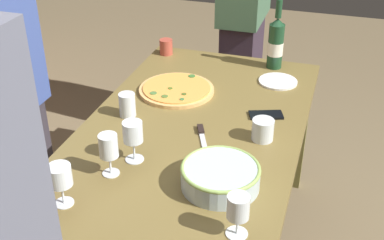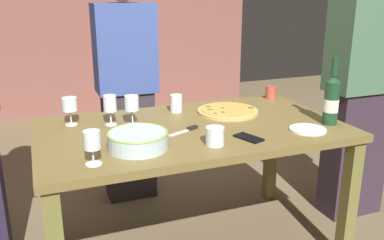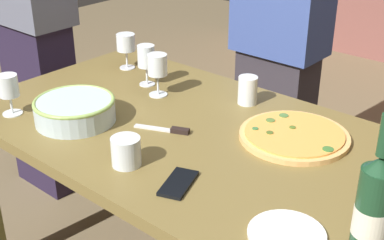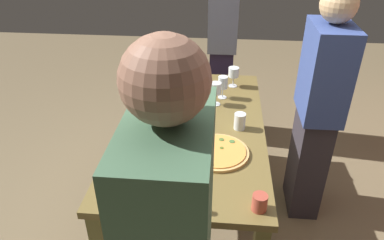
{
  "view_description": "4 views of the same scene",
  "coord_description": "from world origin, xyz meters",
  "px_view_note": "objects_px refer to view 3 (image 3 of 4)",
  "views": [
    {
      "loc": [
        -1.7,
        -0.54,
        1.83
      ],
      "look_at": [
        0.0,
        0.0,
        0.79
      ],
      "focal_mm": 46.98,
      "sensor_mm": 36.0,
      "label": 1
    },
    {
      "loc": [
        -0.76,
        -1.97,
        1.44
      ],
      "look_at": [
        0.0,
        0.0,
        0.79
      ],
      "focal_mm": 39.29,
      "sensor_mm": 36.0,
      "label": 2
    },
    {
      "loc": [
        1.03,
        -1.19,
        1.56
      ],
      "look_at": [
        0.0,
        0.0,
        0.79
      ],
      "focal_mm": 49.68,
      "sensor_mm": 36.0,
      "label": 3
    },
    {
      "loc": [
        1.94,
        0.18,
        1.95
      ],
      "look_at": [
        0.0,
        0.0,
        0.79
      ],
      "focal_mm": 34.0,
      "sensor_mm": 36.0,
      "label": 4
    }
  ],
  "objects_px": {
    "wine_glass_far_right": "(157,67)",
    "cup_ceramic": "(125,151)",
    "wine_glass_far_left": "(9,88)",
    "side_plate": "(287,234)",
    "serving_bowl": "(75,109)",
    "cell_phone": "(178,183)",
    "dining_table": "(192,154)",
    "pizza_knife": "(169,130)",
    "wine_bottle": "(373,208)",
    "person_guest_left": "(279,48)",
    "wine_glass_by_bottle": "(126,44)",
    "wine_glass_near_pizza": "(146,58)",
    "pizza": "(294,135)",
    "cup_amber": "(248,90)",
    "person_guest_right": "(31,15)"
  },
  "relations": [
    {
      "from": "wine_glass_far_right",
      "to": "cup_ceramic",
      "type": "distance_m",
      "value": 0.52
    },
    {
      "from": "wine_glass_far_left",
      "to": "side_plate",
      "type": "xyz_separation_m",
      "value": [
        1.09,
        0.05,
        -0.09
      ]
    },
    {
      "from": "serving_bowl",
      "to": "cell_phone",
      "type": "xyz_separation_m",
      "value": [
        0.53,
        -0.06,
        -0.04
      ]
    },
    {
      "from": "dining_table",
      "to": "side_plate",
      "type": "xyz_separation_m",
      "value": [
        0.53,
        -0.27,
        0.1
      ]
    },
    {
      "from": "wine_glass_far_right",
      "to": "pizza_knife",
      "type": "bearing_deg",
      "value": -39.05
    },
    {
      "from": "wine_bottle",
      "to": "cup_ceramic",
      "type": "height_order",
      "value": "wine_bottle"
    },
    {
      "from": "side_plate",
      "to": "person_guest_left",
      "type": "distance_m",
      "value": 1.28
    },
    {
      "from": "wine_glass_by_bottle",
      "to": "wine_bottle",
      "type": "bearing_deg",
      "value": -20.3
    },
    {
      "from": "wine_glass_near_pizza",
      "to": "cell_phone",
      "type": "bearing_deg",
      "value": -38.16
    },
    {
      "from": "wine_glass_by_bottle",
      "to": "wine_glass_far_left",
      "type": "relative_size",
      "value": 1.03
    },
    {
      "from": "wine_glass_far_right",
      "to": "wine_bottle",
      "type": "bearing_deg",
      "value": -19.78
    },
    {
      "from": "cup_ceramic",
      "to": "person_guest_left",
      "type": "height_order",
      "value": "person_guest_left"
    },
    {
      "from": "wine_glass_far_left",
      "to": "person_guest_left",
      "type": "bearing_deg",
      "value": 70.76
    },
    {
      "from": "dining_table",
      "to": "wine_glass_far_right",
      "type": "relative_size",
      "value": 9.84
    },
    {
      "from": "pizza",
      "to": "wine_glass_far_left",
      "type": "bearing_deg",
      "value": -150.06
    },
    {
      "from": "wine_glass_near_pizza",
      "to": "wine_glass_far_left",
      "type": "distance_m",
      "value": 0.53
    },
    {
      "from": "cup_amber",
      "to": "pizza_knife",
      "type": "xyz_separation_m",
      "value": [
        -0.06,
        -0.35,
        -0.05
      ]
    },
    {
      "from": "wine_glass_far_left",
      "to": "cup_ceramic",
      "type": "distance_m",
      "value": 0.56
    },
    {
      "from": "dining_table",
      "to": "side_plate",
      "type": "relative_size",
      "value": 8.48
    },
    {
      "from": "pizza",
      "to": "wine_glass_near_pizza",
      "type": "height_order",
      "value": "wine_glass_near_pizza"
    },
    {
      "from": "pizza_knife",
      "to": "person_guest_right",
      "type": "height_order",
      "value": "person_guest_right"
    },
    {
      "from": "serving_bowl",
      "to": "wine_glass_near_pizza",
      "type": "height_order",
      "value": "wine_glass_near_pizza"
    },
    {
      "from": "wine_glass_near_pizza",
      "to": "cell_phone",
      "type": "xyz_separation_m",
      "value": [
        0.58,
        -0.46,
        -0.11
      ]
    },
    {
      "from": "wine_glass_by_bottle",
      "to": "wine_glass_far_right",
      "type": "relative_size",
      "value": 0.93
    },
    {
      "from": "pizza",
      "to": "person_guest_left",
      "type": "height_order",
      "value": "person_guest_left"
    },
    {
      "from": "wine_bottle",
      "to": "wine_glass_far_left",
      "type": "bearing_deg",
      "value": -175.52
    },
    {
      "from": "pizza_knife",
      "to": "wine_glass_far_left",
      "type": "bearing_deg",
      "value": -152.66
    },
    {
      "from": "dining_table",
      "to": "wine_glass_far_right",
      "type": "distance_m",
      "value": 0.38
    },
    {
      "from": "wine_glass_far_right",
      "to": "pizza_knife",
      "type": "xyz_separation_m",
      "value": [
        0.24,
        -0.19,
        -0.11
      ]
    },
    {
      "from": "side_plate",
      "to": "cup_ceramic",
      "type": "bearing_deg",
      "value": -177.62
    },
    {
      "from": "cup_amber",
      "to": "person_guest_left",
      "type": "height_order",
      "value": "person_guest_left"
    },
    {
      "from": "wine_glass_by_bottle",
      "to": "dining_table",
      "type": "bearing_deg",
      "value": -23.57
    },
    {
      "from": "serving_bowl",
      "to": "cup_ceramic",
      "type": "bearing_deg",
      "value": -13.74
    },
    {
      "from": "pizza",
      "to": "wine_glass_near_pizza",
      "type": "relative_size",
      "value": 2.17
    },
    {
      "from": "wine_glass_by_bottle",
      "to": "person_guest_right",
      "type": "relative_size",
      "value": 0.09
    },
    {
      "from": "wine_bottle",
      "to": "wine_glass_by_bottle",
      "type": "relative_size",
      "value": 2.38
    },
    {
      "from": "wine_glass_near_pizza",
      "to": "side_plate",
      "type": "distance_m",
      "value": 1.04
    },
    {
      "from": "dining_table",
      "to": "cup_ceramic",
      "type": "height_order",
      "value": "cup_ceramic"
    },
    {
      "from": "wine_bottle",
      "to": "cell_phone",
      "type": "height_order",
      "value": "wine_bottle"
    },
    {
      "from": "dining_table",
      "to": "pizza",
      "type": "height_order",
      "value": "pizza"
    },
    {
      "from": "pizza",
      "to": "cell_phone",
      "type": "relative_size",
      "value": 2.46
    },
    {
      "from": "cup_ceramic",
      "to": "person_guest_right",
      "type": "distance_m",
      "value": 1.22
    },
    {
      "from": "wine_glass_far_left",
      "to": "person_guest_right",
      "type": "distance_m",
      "value": 0.75
    },
    {
      "from": "pizza_knife",
      "to": "wine_bottle",
      "type": "bearing_deg",
      "value": -12.29
    },
    {
      "from": "cup_ceramic",
      "to": "pizza_knife",
      "type": "height_order",
      "value": "cup_ceramic"
    },
    {
      "from": "cup_ceramic",
      "to": "cell_phone",
      "type": "xyz_separation_m",
      "value": [
        0.19,
        0.02,
        -0.04
      ]
    },
    {
      "from": "pizza",
      "to": "cup_amber",
      "type": "xyz_separation_m",
      "value": [
        -0.28,
        0.13,
        0.04
      ]
    },
    {
      "from": "wine_glass_by_bottle",
      "to": "cell_phone",
      "type": "height_order",
      "value": "wine_glass_by_bottle"
    },
    {
      "from": "cup_ceramic",
      "to": "wine_glass_far_right",
      "type": "bearing_deg",
      "value": 123.32
    },
    {
      "from": "pizza",
      "to": "cup_amber",
      "type": "relative_size",
      "value": 3.42
    }
  ]
}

